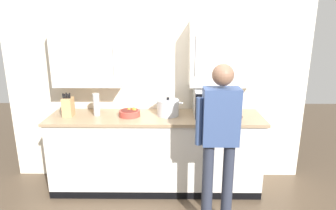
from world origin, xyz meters
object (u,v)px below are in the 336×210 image
(thermos_flask, at_px, (96,104))
(knife_block, at_px, (68,107))
(fruit_bowl, at_px, (130,113))
(person_figure, at_px, (220,134))
(stock_pot, at_px, (168,107))
(microwave_oven, at_px, (214,102))

(thermos_flask, relative_size, knife_block, 0.93)
(fruit_bowl, bearing_deg, person_figure, -36.91)
(thermos_flask, relative_size, person_figure, 0.16)
(fruit_bowl, bearing_deg, knife_block, -179.93)
(stock_pot, height_order, person_figure, person_figure)
(microwave_oven, xyz_separation_m, thermos_flask, (-1.40, -0.01, -0.03))
(microwave_oven, bearing_deg, stock_pot, -179.62)
(microwave_oven, height_order, thermos_flask, microwave_oven)
(knife_block, distance_m, person_figure, 1.83)
(stock_pot, xyz_separation_m, thermos_flask, (-0.85, -0.01, 0.04))
(microwave_oven, height_order, knife_block, microwave_oven)
(thermos_flask, height_order, person_figure, person_figure)
(stock_pot, bearing_deg, microwave_oven, 0.38)
(microwave_oven, xyz_separation_m, person_figure, (-0.05, -0.76, -0.10))
(microwave_oven, bearing_deg, knife_block, -178.61)
(microwave_oven, distance_m, knife_block, 1.73)
(microwave_oven, distance_m, person_figure, 0.77)
(microwave_oven, relative_size, knife_block, 1.81)
(microwave_oven, xyz_separation_m, knife_block, (-1.73, -0.04, -0.05))
(knife_block, xyz_separation_m, person_figure, (1.68, -0.72, -0.06))
(stock_pot, xyz_separation_m, person_figure, (0.50, -0.75, -0.04))
(thermos_flask, bearing_deg, fruit_bowl, -3.97)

